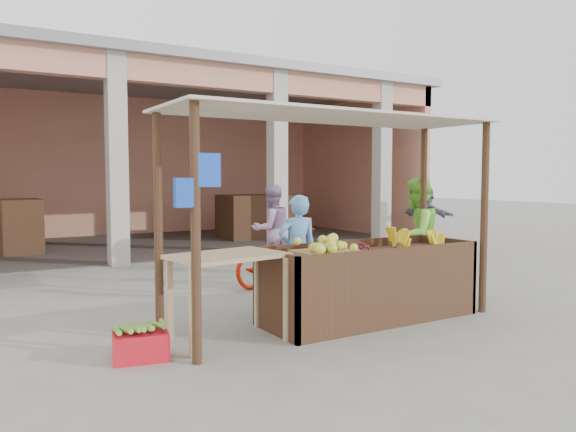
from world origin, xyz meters
TOP-DOWN VIEW (x-y plane):
  - ground at (0.00, 0.00)m, footprint 60.00×60.00m
  - market_building at (0.05, 8.93)m, footprint 14.40×6.40m
  - fruit_stall at (0.50, 0.00)m, footprint 2.60×0.95m
  - stall_awning at (-0.01, 0.06)m, footprint 4.09×1.35m
  - banana_heap at (1.22, -0.00)m, footprint 1.17×0.64m
  - melon_tray at (-0.09, -0.01)m, footprint 0.70×0.61m
  - berry_heap at (0.34, -0.05)m, footprint 0.44×0.36m
  - side_table at (-1.31, 0.05)m, footprint 1.22×0.92m
  - papaya_pile at (-1.31, 0.05)m, footprint 0.63×0.36m
  - red_crate at (-2.25, -0.07)m, footprint 0.56×0.45m
  - plantain_bundle at (-2.25, -0.07)m, footprint 0.41×0.29m
  - produce_sacks at (2.78, 5.34)m, footprint 0.75×0.70m
  - vendor_blue at (0.13, 1.00)m, footprint 0.65×0.53m
  - vendor_green at (1.96, 0.74)m, footprint 0.94×0.68m
  - motorcycle at (0.66, 2.37)m, footprint 0.91×1.85m
  - shopper_d at (6.06, 4.69)m, footprint 0.83×1.52m
  - shopper_f at (1.06, 3.35)m, footprint 0.84×0.50m

SIDE VIEW (x-z plane):
  - ground at x=0.00m, z-range 0.00..0.00m
  - red_crate at x=-2.25m, z-range 0.00..0.26m
  - produce_sacks at x=2.78m, z-range 0.00..0.57m
  - plantain_bundle at x=-2.25m, z-range 0.26..0.34m
  - fruit_stall at x=0.50m, z-range 0.00..0.80m
  - motorcycle at x=0.66m, z-range 0.00..0.93m
  - side_table at x=-1.31m, z-range 0.31..1.22m
  - vendor_blue at x=0.13m, z-range 0.00..1.55m
  - shopper_d at x=6.06m, z-range 0.00..1.55m
  - shopper_f at x=1.06m, z-range 0.00..1.70m
  - berry_heap at x=0.34m, z-range 0.80..0.94m
  - vendor_green at x=1.96m, z-range 0.00..1.77m
  - melon_tray at x=-0.09m, z-range 0.79..0.98m
  - banana_heap at x=1.22m, z-range 0.80..1.01m
  - papaya_pile at x=-1.31m, z-range 0.91..1.08m
  - stall_awning at x=-0.01m, z-range 0.78..3.17m
  - market_building at x=0.05m, z-range 0.60..4.80m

